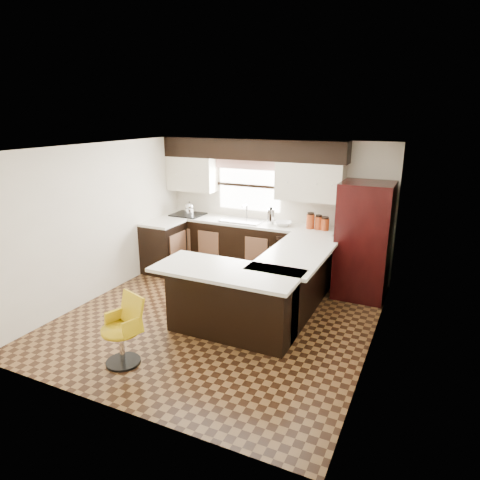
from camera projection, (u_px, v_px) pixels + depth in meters
The scene contains 30 objects.
floor at pixel (219, 317), 6.17m from camera, with size 4.40×4.40×0.00m, color #49301A.
ceiling at pixel (216, 148), 5.48m from camera, with size 4.40×4.40×0.00m, color silver.
wall_back at pixel (275, 207), 7.73m from camera, with size 4.40×4.40×0.00m, color beige.
wall_front at pixel (105, 298), 3.92m from camera, with size 4.40×4.40×0.00m, color beige.
wall_left at pixel (99, 221), 6.68m from camera, with size 4.40×4.40×0.00m, color beige.
wall_right at pixel (377, 259), 4.97m from camera, with size 4.40×4.40×0.00m, color beige.
base_cab_back at pixel (245, 247), 7.87m from camera, with size 3.30×0.60×0.90m, color black.
base_cab_left at pixel (164, 248), 7.86m from camera, with size 0.60×0.70×0.90m, color black.
counter_back at pixel (245, 223), 7.74m from camera, with size 3.30×0.60×0.04m, color silver.
counter_left at pixel (163, 223), 7.72m from camera, with size 0.60×0.70×0.04m, color silver.
soffit at pixel (251, 149), 7.45m from camera, with size 3.40×0.35×0.36m, color black.
upper_cab_left at pixel (192, 174), 8.09m from camera, with size 0.94×0.35×0.64m, color beige.
upper_cab_right at pixel (310, 182), 7.16m from camera, with size 1.14×0.35×0.64m, color beige.
window_pane at pixel (249, 186), 7.82m from camera, with size 1.20×0.02×0.90m, color white.
valance at pixel (248, 164), 7.67m from camera, with size 1.30×0.06×0.18m, color #D19B93.
sink at pixel (242, 220), 7.73m from camera, with size 0.75×0.45×0.03m, color #B2B2B7.
dishwasher at pixel (292, 261), 7.22m from camera, with size 0.58×0.03×0.78m, color black.
cooktop at pixel (188, 214), 8.20m from camera, with size 0.58×0.50×0.03m, color black.
peninsula_long at pixel (293, 283), 6.22m from camera, with size 0.60×1.95×0.90m, color black.
peninsula_return at pixel (231, 303), 5.59m from camera, with size 1.65×0.60×0.90m, color black.
counter_pen_long at pixel (298, 253), 6.06m from camera, with size 0.84×1.95×0.04m, color silver.
counter_pen_return at pixel (227, 271), 5.38m from camera, with size 1.89×0.84×0.04m, color silver.
refrigerator at pixel (364, 241), 6.67m from camera, with size 0.78×0.75×1.83m, color black.
bar_chair at pixel (121, 331), 4.93m from camera, with size 0.44×0.44×0.83m, color gold, non-canonical shape.
kettle at pixel (190, 208), 8.14m from camera, with size 0.18×0.18×0.24m, color silver, non-canonical shape.
percolator at pixel (271, 217), 7.49m from camera, with size 0.13×0.13×0.27m, color silver.
mixing_bowl at pixel (283, 224), 7.42m from camera, with size 0.30×0.30×0.07m, color white.
canister_large at pixel (310, 221), 7.22m from camera, with size 0.14×0.14×0.24m, color #9B3A16.
canister_med at pixel (318, 223), 7.17m from camera, with size 0.12×0.12×0.22m, color #9B3A16.
canister_small at pixel (325, 224), 7.13m from camera, with size 0.14×0.14×0.20m, color #9B3A16.
Camera 1 is at (2.65, -4.93, 2.84)m, focal length 32.00 mm.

